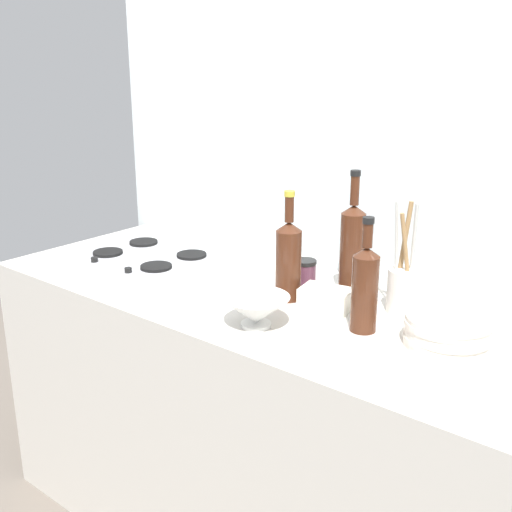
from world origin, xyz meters
The scene contains 11 objects.
counter_block centered at (0.00, 0.00, 0.45)m, with size 1.80×0.70×0.90m, color beige.
backsplash_panel centered at (0.00, 0.38, 1.09)m, with size 1.90×0.06×2.18m, color silver.
stovetop_hob centered at (-0.49, 0.01, 0.91)m, with size 0.51×0.37×0.04m.
plate_stack centered at (0.61, 0.02, 0.94)m, with size 0.22×0.22×0.08m.
wine_bottle_leftmost centered at (0.10, 0.02, 1.03)m, with size 0.08×0.08×0.33m.
wine_bottle_mid_left centered at (0.23, 0.17, 1.05)m, with size 0.07×0.07×0.38m.
wine_bottle_mid_right centered at (0.40, -0.04, 1.02)m, with size 0.07×0.07×0.31m.
mixing_bowl centered at (0.16, -0.19, 0.95)m, with size 0.18×0.18×0.09m.
butter_dish centered at (0.24, 0.03, 0.93)m, with size 0.14×0.09×0.06m, color silver.
utensil_crock centered at (0.42, 0.15, 0.98)m, with size 0.09×0.09×0.32m.
condiment_jar_front centered at (0.10, 0.12, 0.95)m, with size 0.07×0.07×0.10m.
Camera 1 is at (1.15, -1.42, 1.60)m, focal length 44.36 mm.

